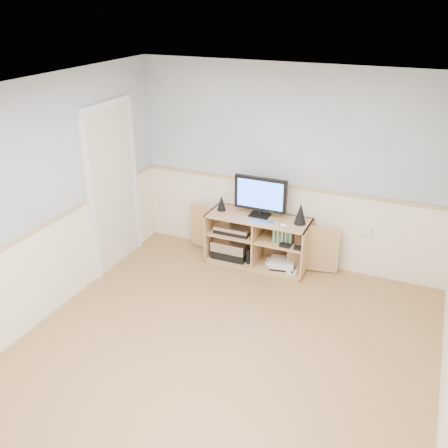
{
  "coord_description": "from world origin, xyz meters",
  "views": [
    {
      "loc": [
        1.58,
        -3.43,
        3.2
      ],
      "look_at": [
        -0.43,
        1.2,
        0.86
      ],
      "focal_mm": 40.0,
      "sensor_mm": 36.0,
      "label": 1
    }
  ],
  "objects_px": {
    "keyboard": "(261,222)",
    "game_consoles": "(282,263)",
    "media_cabinet": "(259,238)",
    "monitor": "(260,195)"
  },
  "relations": [
    {
      "from": "keyboard",
      "to": "media_cabinet",
      "type": "bearing_deg",
      "value": 99.11
    },
    {
      "from": "keyboard",
      "to": "game_consoles",
      "type": "relative_size",
      "value": 0.67
    },
    {
      "from": "monitor",
      "to": "media_cabinet",
      "type": "bearing_deg",
      "value": 90.0
    },
    {
      "from": "media_cabinet",
      "to": "keyboard",
      "type": "bearing_deg",
      "value": -68.41
    },
    {
      "from": "keyboard",
      "to": "game_consoles",
      "type": "height_order",
      "value": "keyboard"
    },
    {
      "from": "monitor",
      "to": "game_consoles",
      "type": "bearing_deg",
      "value": -10.28
    },
    {
      "from": "keyboard",
      "to": "game_consoles",
      "type": "bearing_deg",
      "value": 13.88
    },
    {
      "from": "monitor",
      "to": "keyboard",
      "type": "bearing_deg",
      "value": -67.49
    },
    {
      "from": "monitor",
      "to": "keyboard",
      "type": "distance_m",
      "value": 0.34
    },
    {
      "from": "keyboard",
      "to": "game_consoles",
      "type": "xyz_separation_m",
      "value": [
        0.26,
        0.13,
        -0.59
      ]
    }
  ]
}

